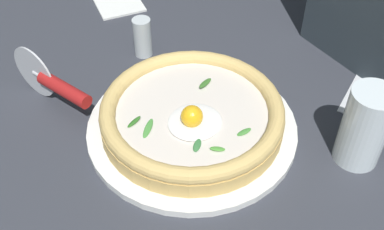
% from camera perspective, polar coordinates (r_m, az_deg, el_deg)
% --- Properties ---
extents(ground_plane, '(2.40, 2.40, 0.03)m').
position_cam_1_polar(ground_plane, '(0.70, -0.70, -5.42)').
color(ground_plane, '#33363E').
rests_on(ground_plane, ground).
extents(pizza_plate, '(0.31, 0.31, 0.01)m').
position_cam_1_polar(pizza_plate, '(0.71, 0.00, -1.50)').
color(pizza_plate, white).
rests_on(pizza_plate, ground).
extents(pizza, '(0.27, 0.27, 0.06)m').
position_cam_1_polar(pizza, '(0.69, 0.00, 0.10)').
color(pizza, '#DBB262').
rests_on(pizza, pizza_plate).
extents(pizza_cutter, '(0.07, 0.16, 0.09)m').
position_cam_1_polar(pizza_cutter, '(0.76, -16.26, 3.68)').
color(pizza_cutter, silver).
rests_on(pizza_cutter, ground).
extents(table_knife, '(0.22, 0.12, 0.01)m').
position_cam_1_polar(table_knife, '(0.90, 20.58, 6.23)').
color(table_knife, silver).
rests_on(table_knife, ground).
extents(drinking_glass, '(0.06, 0.06, 0.12)m').
position_cam_1_polar(drinking_glass, '(0.69, 19.85, -1.85)').
color(drinking_glass, silver).
rests_on(drinking_glass, ground).
extents(pepper_shaker, '(0.03, 0.03, 0.07)m').
position_cam_1_polar(pepper_shaker, '(0.85, -5.96, 9.26)').
color(pepper_shaker, silver).
rests_on(pepper_shaker, ground).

